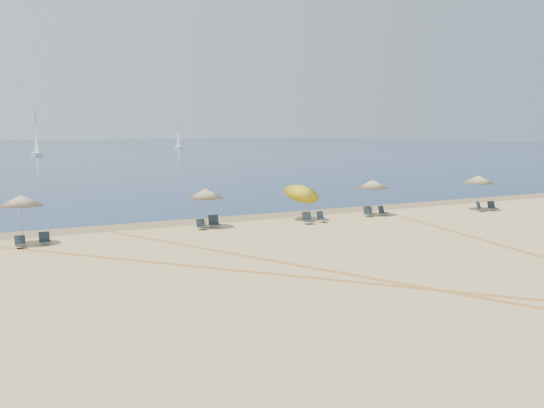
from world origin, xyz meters
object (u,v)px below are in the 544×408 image
at_px(chair_3, 45,239).
at_px(chair_5, 214,222).
at_px(sailboat_1, 178,141).
at_px(chair_11, 492,206).
at_px(chair_6, 308,219).
at_px(chair_8, 368,212).
at_px(chair_4, 201,225).
at_px(sailboat_0, 36,143).
at_px(umbrella_5, 478,179).
at_px(chair_10, 480,207).
at_px(umbrella_2, 206,193).
at_px(umbrella_3, 302,190).
at_px(umbrella_1, 21,201).
at_px(chair_7, 322,217).
at_px(chair_2, 20,243).
at_px(chair_9, 383,211).

xyz_separation_m(chair_3, chair_5, (9.42, 0.91, 0.04)).
bearing_deg(sailboat_1, chair_11, -96.33).
bearing_deg(chair_5, chair_6, -6.33).
bearing_deg(chair_8, chair_4, -168.85).
bearing_deg(chair_11, sailboat_0, 118.22).
distance_m(umbrella_5, chair_10, 2.09).
bearing_deg(sailboat_0, chair_11, -83.89).
bearing_deg(umbrella_2, chair_11, -6.91).
bearing_deg(chair_6, umbrella_3, 70.32).
bearing_deg(sailboat_1, umbrella_1, -106.61).
xyz_separation_m(umbrella_1, chair_7, (16.95, -0.84, -1.89)).
height_order(umbrella_5, chair_5, umbrella_5).
xyz_separation_m(chair_4, sailboat_0, (6.63, 117.44, 2.73)).
xyz_separation_m(chair_4, sailboat_1, (55.46, 157.17, 2.24)).
xyz_separation_m(umbrella_5, chair_4, (-20.50, 1.23, -1.89)).
bearing_deg(chair_2, umbrella_2, 6.84).
distance_m(umbrella_2, chair_8, 11.19).
bearing_deg(chair_8, chair_9, 14.33).
relative_size(umbrella_3, chair_5, 3.39).
distance_m(chair_5, chair_11, 20.40).
xyz_separation_m(chair_5, chair_6, (5.47, -1.51, 0.00)).
height_order(umbrella_2, umbrella_5, umbrella_5).
relative_size(umbrella_1, chair_5, 3.25).
height_order(chair_4, chair_7, chair_7).
bearing_deg(chair_10, chair_3, 153.94).
bearing_deg(sailboat_0, umbrella_3, -90.65).
bearing_deg(umbrella_3, chair_2, -174.79).
distance_m(umbrella_2, sailboat_1, 165.90).
distance_m(chair_7, chair_9, 5.25).
bearing_deg(umbrella_3, umbrella_2, 179.95).
relative_size(chair_10, sailboat_0, 0.08).
bearing_deg(chair_6, umbrella_1, 177.16).
xyz_separation_m(umbrella_5, chair_5, (-19.54, 1.64, -1.84)).
bearing_deg(sailboat_1, chair_4, -103.62).
relative_size(umbrella_5, chair_11, 3.29).
xyz_separation_m(chair_11, sailboat_1, (34.23, 159.05, 2.22)).
bearing_deg(chair_7, chair_11, -18.15).
height_order(umbrella_1, chair_4, umbrella_1).
xyz_separation_m(umbrella_1, umbrella_5, (29.91, -1.18, -0.03)).
bearing_deg(chair_8, chair_7, -159.23).
bearing_deg(sailboat_1, chair_2, -106.56).
bearing_deg(chair_3, umbrella_1, 156.54).
xyz_separation_m(umbrella_3, chair_3, (-15.53, -1.11, -1.60)).
relative_size(chair_2, sailboat_0, 0.06).
height_order(umbrella_5, chair_9, umbrella_5).
xyz_separation_m(umbrella_5, chair_2, (-30.11, 0.33, -1.89)).
bearing_deg(chair_10, umbrella_3, 145.43).
relative_size(umbrella_5, chair_7, 3.32).
bearing_deg(chair_4, chair_3, -177.65).
distance_m(chair_2, chair_6, 16.04).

